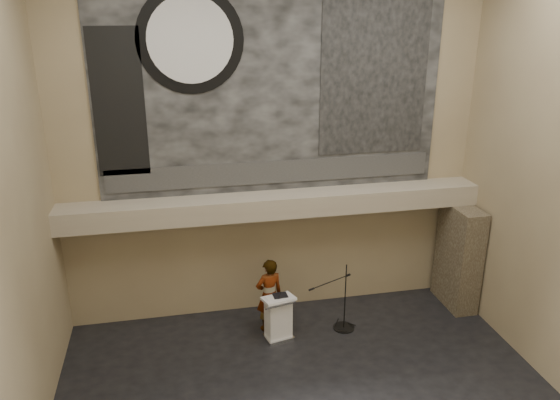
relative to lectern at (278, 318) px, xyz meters
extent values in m
cube|color=#877556|center=(0.19, 1.51, 3.70)|extent=(10.00, 0.02, 8.50)
cube|color=#877556|center=(0.19, -6.49, 3.70)|extent=(10.00, 0.02, 8.50)
cube|color=gray|center=(0.19, 1.11, 2.40)|extent=(10.00, 0.80, 0.50)
cylinder|color=#B2893D|center=(-1.41, 1.06, 2.12)|extent=(0.04, 0.04, 0.06)
cylinder|color=#B2893D|center=(2.09, 1.06, 2.12)|extent=(0.04, 0.04, 0.06)
cube|color=black|center=(0.19, 1.48, 5.15)|extent=(8.00, 0.05, 5.00)
cube|color=#2D2D2D|center=(0.19, 1.44, 3.10)|extent=(7.76, 0.02, 0.55)
cylinder|color=black|center=(-1.61, 1.44, 6.15)|extent=(2.30, 0.02, 2.30)
cylinder|color=silver|center=(-1.61, 1.42, 6.15)|extent=(1.84, 0.02, 1.84)
cube|color=black|center=(2.59, 1.44, 5.25)|extent=(2.60, 0.02, 3.60)
cube|color=black|center=(-3.21, 1.44, 4.85)|extent=(1.10, 0.02, 3.20)
cube|color=#3F3526|center=(4.84, 0.66, 0.80)|extent=(0.60, 1.40, 2.70)
cube|color=silver|center=(0.00, 0.00, -0.51)|extent=(0.73, 0.61, 0.08)
cube|color=white|center=(0.00, 0.00, 0.01)|extent=(0.63, 0.50, 0.96)
cube|color=white|center=(0.00, -0.02, 0.52)|extent=(0.81, 0.65, 0.13)
cube|color=black|center=(0.05, 0.03, 0.56)|extent=(0.33, 0.27, 0.04)
cube|color=silver|center=(-0.17, -0.06, 0.55)|extent=(0.24, 0.30, 0.00)
imported|color=silver|center=(-0.13, 0.45, 0.37)|extent=(0.75, 0.58, 1.84)
cylinder|color=black|center=(1.64, 0.10, -0.54)|extent=(0.52, 0.52, 0.02)
cylinder|color=black|center=(1.64, 0.10, 0.30)|extent=(0.03, 0.03, 1.71)
cylinder|color=black|center=(1.17, -0.12, 0.86)|extent=(1.07, 0.51, 0.02)
camera|label=1|loc=(-2.19, -10.76, 6.88)|focal=35.00mm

